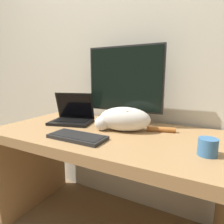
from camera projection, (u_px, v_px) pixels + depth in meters
The scene contains 7 objects.
wall_back at pixel (132, 51), 1.48m from camera, with size 6.40×0.06×2.60m.
desk at pixel (106, 154), 1.24m from camera, with size 1.47×0.74×0.76m.
monitor at pixel (124, 83), 1.34m from camera, with size 0.57×0.18×0.56m.
laptop at pixel (72, 117), 1.42m from camera, with size 0.34×0.28×0.22m.
external_keyboard at pixel (77, 137), 1.06m from camera, with size 0.34×0.15×0.02m.
cat at pixel (123, 119), 1.20m from camera, with size 0.49×0.24×0.16m.
coffee_mug at pixel (208, 147), 0.83m from camera, with size 0.08×0.08×0.08m.
Camera 1 is at (0.57, -0.64, 1.11)m, focal length 30.00 mm.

